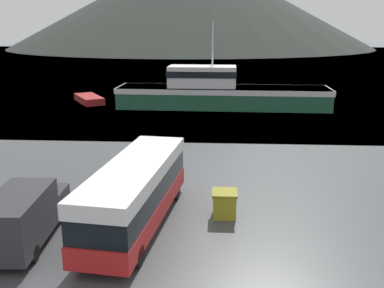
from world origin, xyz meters
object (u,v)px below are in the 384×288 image
(delivery_van, at_px, (24,215))
(fishing_boat, at_px, (219,92))
(storage_bin, at_px, (224,204))
(tour_bus, at_px, (136,191))
(small_boat, at_px, (89,99))

(delivery_van, relative_size, fishing_boat, 0.25)
(delivery_van, relative_size, storage_bin, 4.77)
(tour_bus, distance_m, fishing_boat, 31.82)
(delivery_van, bearing_deg, tour_bus, 20.33)
(tour_bus, height_order, delivery_van, tour_bus)
(delivery_van, height_order, storage_bin, delivery_van)
(small_boat, bearing_deg, tour_bus, -101.26)
(small_boat, bearing_deg, fishing_boat, -39.46)
(fishing_boat, height_order, small_boat, fishing_boat)
(fishing_boat, distance_m, small_boat, 16.54)
(delivery_van, height_order, fishing_boat, fishing_boat)
(storage_bin, xyz_separation_m, small_boat, (-16.62, 32.61, -0.25))
(fishing_boat, bearing_deg, tour_bus, -5.34)
(delivery_van, distance_m, small_boat, 36.75)
(tour_bus, bearing_deg, delivery_van, -149.53)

